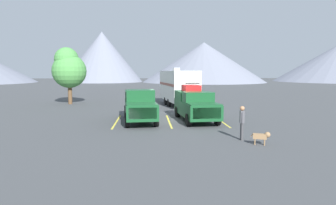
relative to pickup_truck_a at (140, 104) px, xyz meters
name	(u,v)px	position (x,y,z in m)	size (l,w,h in m)	color
ground_plane	(169,120)	(2.02, 0.29, -1.18)	(240.00, 240.00, 0.00)	#3F4244
pickup_truck_a	(140,104)	(0.00, 0.00, 0.00)	(2.50, 5.99, 2.24)	#144723
pickup_truck_b	(195,104)	(3.88, 0.16, 0.00)	(2.59, 5.77, 2.63)	#144723
lot_stripe_a	(116,122)	(-1.60, -0.10, -1.17)	(0.12, 5.50, 0.01)	gold
lot_stripe_b	(169,121)	(2.02, -0.10, -1.17)	(0.12, 5.50, 0.01)	gold
lot_stripe_c	(220,121)	(5.64, -0.10, -1.17)	(0.12, 5.50, 0.01)	gold
camper_trailer_a	(179,86)	(3.64, 9.46, 0.82)	(3.54, 8.21, 3.78)	silver
person_a	(242,121)	(5.31, -6.06, -0.18)	(0.24, 0.38, 1.73)	#3F3F42
dog	(262,136)	(5.96, -7.13, -0.76)	(0.86, 0.46, 0.64)	olive
tree_a	(69,68)	(-7.67, 11.39, 2.57)	(3.50, 3.50, 5.90)	brown
mountain_ridge	(170,61)	(7.14, 72.80, 5.16)	(159.98, 47.06, 15.53)	slate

